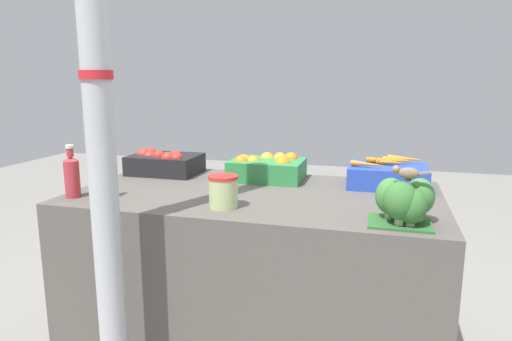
# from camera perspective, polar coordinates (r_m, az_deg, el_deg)

# --- Properties ---
(market_table) EXTENTS (1.64, 0.89, 0.82)m
(market_table) POSITION_cam_1_polar(r_m,az_deg,el_deg) (2.23, 0.00, -12.93)
(market_table) COLOR #56514C
(market_table) RESTS_ON ground_plane
(support_pole) EXTENTS (0.11, 0.11, 2.43)m
(support_pole) POSITION_cam_1_polar(r_m,az_deg,el_deg) (1.62, -19.09, 6.99)
(support_pole) COLOR #B7BABF
(support_pole) RESTS_ON ground_plane
(apple_crate) EXTENTS (0.37, 0.27, 0.13)m
(apple_crate) POSITION_cam_1_polar(r_m,az_deg,el_deg) (2.53, -11.39, 0.97)
(apple_crate) COLOR black
(apple_crate) RESTS_ON market_table
(orange_crate) EXTENTS (0.37, 0.27, 0.13)m
(orange_crate) POSITION_cam_1_polar(r_m,az_deg,el_deg) (2.33, 1.40, 0.32)
(orange_crate) COLOR #2D8442
(orange_crate) RESTS_ON market_table
(carrot_crate) EXTENTS (0.37, 0.27, 0.14)m
(carrot_crate) POSITION_cam_1_polar(r_m,az_deg,el_deg) (2.27, 16.13, -0.58)
(carrot_crate) COLOR #2847B7
(carrot_crate) RESTS_ON market_table
(broccoli_pile) EXTENTS (0.23, 0.19, 0.16)m
(broccoli_pile) POSITION_cam_1_polar(r_m,az_deg,el_deg) (1.69, 18.07, -3.65)
(broccoli_pile) COLOR #2D602D
(broccoli_pile) RESTS_ON market_table
(juice_bottle_ruby) EXTENTS (0.07, 0.07, 0.23)m
(juice_bottle_ruby) POSITION_cam_1_polar(r_m,az_deg,el_deg) (2.13, -22.03, -0.59)
(juice_bottle_ruby) COLOR #B2333D
(juice_bottle_ruby) RESTS_ON market_table
(juice_bottle_amber) EXTENTS (0.07, 0.07, 0.24)m
(juice_bottle_amber) POSITION_cam_1_polar(r_m,az_deg,el_deg) (2.06, -19.35, -0.69)
(juice_bottle_amber) COLOR gold
(juice_bottle_amber) RESTS_ON market_table
(pickle_jar) EXTENTS (0.12, 0.12, 0.13)m
(pickle_jar) POSITION_cam_1_polar(r_m,az_deg,el_deg) (1.83, -4.10, -2.64)
(pickle_jar) COLOR #B2C684
(pickle_jar) RESTS_ON market_table
(sparrow_bird) EXTENTS (0.14, 0.04, 0.05)m
(sparrow_bird) POSITION_cam_1_polar(r_m,az_deg,el_deg) (1.66, 18.37, -0.27)
(sparrow_bird) COLOR #4C3D2D
(sparrow_bird) RESTS_ON broccoli_pile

